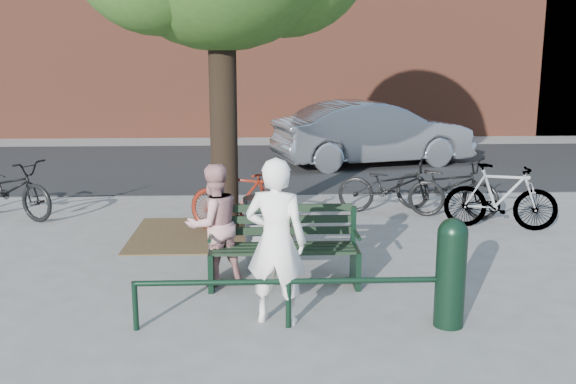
{
  "coord_description": "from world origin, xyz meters",
  "views": [
    {
      "loc": [
        -0.25,
        -7.15,
        2.64
      ],
      "look_at": [
        0.09,
        1.0,
        0.91
      ],
      "focal_mm": 40.0,
      "sensor_mm": 36.0,
      "label": 1
    }
  ],
  "objects_px": {
    "person_left": "(276,242)",
    "parked_car": "(373,133)",
    "park_bench": "(284,244)",
    "litter_bin": "(261,233)",
    "bollard": "(451,269)",
    "bicycle_c": "(391,186)",
    "person_right": "(214,224)"
  },
  "relations": [
    {
      "from": "person_left",
      "to": "parked_car",
      "type": "distance_m",
      "value": 9.76
    },
    {
      "from": "park_bench",
      "to": "litter_bin",
      "type": "bearing_deg",
      "value": 116.68
    },
    {
      "from": "bollard",
      "to": "parked_car",
      "type": "relative_size",
      "value": 0.23
    },
    {
      "from": "person_left",
      "to": "bicycle_c",
      "type": "distance_m",
      "value": 4.93
    },
    {
      "from": "person_right",
      "to": "parked_car",
      "type": "distance_m",
      "value": 8.85
    },
    {
      "from": "person_left",
      "to": "bollard",
      "type": "height_order",
      "value": "person_left"
    },
    {
      "from": "person_right",
      "to": "bollard",
      "type": "height_order",
      "value": "person_right"
    },
    {
      "from": "litter_bin",
      "to": "bicycle_c",
      "type": "height_order",
      "value": "bicycle_c"
    },
    {
      "from": "litter_bin",
      "to": "bicycle_c",
      "type": "distance_m",
      "value": 3.58
    },
    {
      "from": "person_right",
      "to": "litter_bin",
      "type": "distance_m",
      "value": 0.76
    },
    {
      "from": "park_bench",
      "to": "parked_car",
      "type": "height_order",
      "value": "parked_car"
    },
    {
      "from": "person_right",
      "to": "bollard",
      "type": "bearing_deg",
      "value": 119.87
    },
    {
      "from": "bicycle_c",
      "to": "parked_car",
      "type": "relative_size",
      "value": 0.38
    },
    {
      "from": "park_bench",
      "to": "litter_bin",
      "type": "xyz_separation_m",
      "value": [
        -0.26,
        0.52,
        -0.01
      ]
    },
    {
      "from": "park_bench",
      "to": "parked_car",
      "type": "relative_size",
      "value": 0.36
    },
    {
      "from": "parked_car",
      "to": "person_right",
      "type": "bearing_deg",
      "value": 143.24
    },
    {
      "from": "bollard",
      "to": "parked_car",
      "type": "bearing_deg",
      "value": 84.71
    },
    {
      "from": "litter_bin",
      "to": "bicycle_c",
      "type": "relative_size",
      "value": 0.51
    },
    {
      "from": "person_left",
      "to": "parked_car",
      "type": "bearing_deg",
      "value": -90.43
    },
    {
      "from": "park_bench",
      "to": "bollard",
      "type": "bearing_deg",
      "value": -39.09
    },
    {
      "from": "park_bench",
      "to": "person_right",
      "type": "bearing_deg",
      "value": 175.68
    },
    {
      "from": "litter_bin",
      "to": "bollard",
      "type": "bearing_deg",
      "value": -44.37
    },
    {
      "from": "litter_bin",
      "to": "bicycle_c",
      "type": "bearing_deg",
      "value": 51.99
    },
    {
      "from": "person_left",
      "to": "park_bench",
      "type": "bearing_deg",
      "value": -80.89
    },
    {
      "from": "bollard",
      "to": "person_left",
      "type": "bearing_deg",
      "value": 174.31
    },
    {
      "from": "person_right",
      "to": "parked_car",
      "type": "relative_size",
      "value": 0.3
    },
    {
      "from": "bollard",
      "to": "litter_bin",
      "type": "xyz_separation_m",
      "value": [
        -1.86,
        1.82,
        -0.12
      ]
    },
    {
      "from": "bicycle_c",
      "to": "parked_car",
      "type": "xyz_separation_m",
      "value": [
        0.54,
        4.93,
        0.32
      ]
    },
    {
      "from": "person_right",
      "to": "litter_bin",
      "type": "relative_size",
      "value": 1.54
    },
    {
      "from": "person_right",
      "to": "bicycle_c",
      "type": "height_order",
      "value": "person_right"
    },
    {
      "from": "person_left",
      "to": "bicycle_c",
      "type": "bearing_deg",
      "value": -99.69
    },
    {
      "from": "person_right",
      "to": "parked_car",
      "type": "height_order",
      "value": "parked_car"
    }
  ]
}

